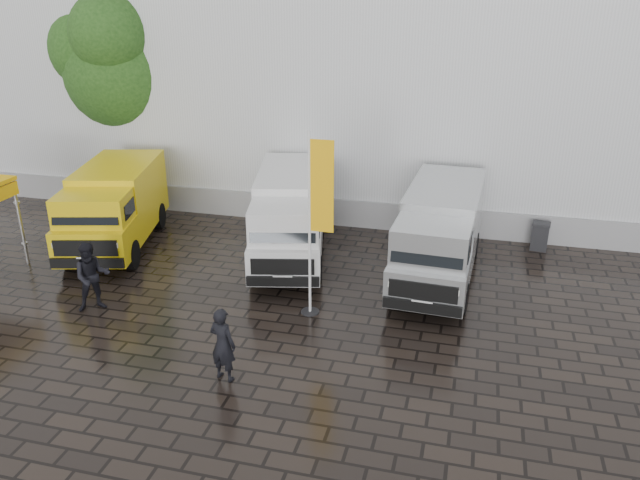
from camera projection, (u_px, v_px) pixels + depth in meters
The scene contains 11 objects.
ground at pixel (306, 336), 15.77m from camera, with size 120.00×120.00×0.00m, color black.
exhibition_hall at pixel (447, 41), 27.41m from camera, with size 44.00×16.00×12.00m, color silver.
hall_plinth at pixel (420, 219), 22.25m from camera, with size 44.00×0.15×1.00m, color gray.
van_yellow at pixel (115, 209), 20.76m from camera, with size 2.21×5.74×2.65m, color yellow, non-canonical shape.
van_white at pixel (290, 218), 19.90m from camera, with size 2.07×6.21×2.69m, color white, non-canonical shape.
van_silver at pixel (439, 237), 18.39m from camera, with size 2.07×6.20×2.69m, color silver, non-canonical shape.
flagpole at pixel (316, 217), 15.82m from camera, with size 0.88×0.50×4.97m.
tree at pixel (123, 63), 24.59m from camera, with size 4.70×4.70×8.44m.
wheelie_bin at pixel (540, 236), 20.82m from camera, with size 0.57×0.57×0.94m, color black.
person_front at pixel (223, 344), 13.72m from camera, with size 0.64×0.42×1.77m, color black.
person_tent at pixel (92, 277), 16.73m from camera, with size 0.94×0.74×1.94m, color black.
Camera 1 is at (3.76, -13.18, 8.17)m, focal length 35.00 mm.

